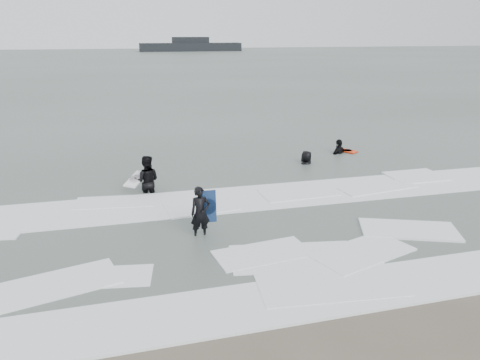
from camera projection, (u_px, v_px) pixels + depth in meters
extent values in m
plane|color=brown|center=(292.00, 286.00, 11.10)|extent=(320.00, 320.00, 0.00)
plane|color=#47544C|center=(139.00, 64.00, 84.95)|extent=(320.00, 320.00, 0.00)
imported|color=black|center=(201.00, 238.00, 13.70)|extent=(0.61, 0.43, 1.58)
imported|color=black|center=(148.00, 192.00, 17.54)|extent=(1.08, 0.92, 1.98)
imported|color=black|center=(339.00, 154.00, 22.99)|extent=(1.21, 0.92, 1.90)
imported|color=black|center=(306.00, 165.00, 21.18)|extent=(1.04, 0.98, 1.79)
cube|color=white|center=(301.00, 298.00, 10.54)|extent=(30.03, 2.32, 0.07)
cube|color=white|center=(233.00, 200.00, 16.63)|extent=(30.00, 2.60, 0.09)
cube|color=black|center=(191.00, 47.00, 139.25)|extent=(29.99, 5.35, 2.36)
cube|color=black|center=(191.00, 40.00, 138.63)|extent=(10.71, 3.21, 1.71)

